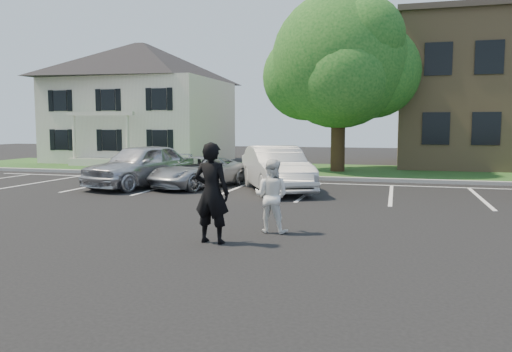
{
  "coord_description": "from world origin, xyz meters",
  "views": [
    {
      "loc": [
        2.93,
        -9.4,
        2.34
      ],
      "look_at": [
        0.0,
        1.0,
        1.25
      ],
      "focal_mm": 35.0,
      "sensor_mm": 36.0,
      "label": 1
    }
  ],
  "objects_px": {
    "car_white_sedan": "(276,169)",
    "tree": "(341,64)",
    "man_white_shirt": "(271,196)",
    "car_silver_minivan": "(199,172)",
    "man_black_suit": "(212,193)",
    "car_silver_west": "(141,165)",
    "house": "(142,103)"
  },
  "relations": [
    {
      "from": "car_white_sedan",
      "to": "tree",
      "type": "bearing_deg",
      "value": 52.84
    },
    {
      "from": "car_white_sedan",
      "to": "man_black_suit",
      "type": "bearing_deg",
      "value": -112.61
    },
    {
      "from": "car_silver_west",
      "to": "car_silver_minivan",
      "type": "distance_m",
      "value": 2.25
    },
    {
      "from": "tree",
      "to": "car_silver_west",
      "type": "bearing_deg",
      "value": -130.31
    },
    {
      "from": "man_white_shirt",
      "to": "car_silver_west",
      "type": "xyz_separation_m",
      "value": [
        -6.82,
        6.64,
        0.02
      ]
    },
    {
      "from": "man_black_suit",
      "to": "car_silver_west",
      "type": "height_order",
      "value": "man_black_suit"
    },
    {
      "from": "car_silver_west",
      "to": "car_silver_minivan",
      "type": "relative_size",
      "value": 1.15
    },
    {
      "from": "tree",
      "to": "car_white_sedan",
      "type": "relative_size",
      "value": 1.8
    },
    {
      "from": "man_black_suit",
      "to": "car_silver_west",
      "type": "distance_m",
      "value": 9.9
    },
    {
      "from": "man_black_suit",
      "to": "man_white_shirt",
      "type": "distance_m",
      "value": 1.59
    },
    {
      "from": "house",
      "to": "tree",
      "type": "xyz_separation_m",
      "value": [
        13.22,
        -4.29,
        1.52
      ]
    },
    {
      "from": "man_white_shirt",
      "to": "car_white_sedan",
      "type": "height_order",
      "value": "man_white_shirt"
    },
    {
      "from": "man_black_suit",
      "to": "car_white_sedan",
      "type": "relative_size",
      "value": 0.41
    },
    {
      "from": "house",
      "to": "car_white_sedan",
      "type": "relative_size",
      "value": 2.11
    },
    {
      "from": "car_white_sedan",
      "to": "man_white_shirt",
      "type": "bearing_deg",
      "value": -104.36
    },
    {
      "from": "man_white_shirt",
      "to": "car_white_sedan",
      "type": "xyz_separation_m",
      "value": [
        -1.51,
        6.78,
        -0.01
      ]
    },
    {
      "from": "man_white_shirt",
      "to": "car_silver_minivan",
      "type": "xyz_separation_m",
      "value": [
        -4.62,
        7.08,
        -0.23
      ]
    },
    {
      "from": "car_silver_west",
      "to": "tree",
      "type": "bearing_deg",
      "value": 64.48
    },
    {
      "from": "house",
      "to": "car_silver_west",
      "type": "distance_m",
      "value": 14.15
    },
    {
      "from": "car_white_sedan",
      "to": "car_silver_west",
      "type": "bearing_deg",
      "value": 154.61
    },
    {
      "from": "car_silver_minivan",
      "to": "car_white_sedan",
      "type": "xyz_separation_m",
      "value": [
        3.11,
        -0.29,
        0.22
      ]
    },
    {
      "from": "tree",
      "to": "car_silver_minivan",
      "type": "height_order",
      "value": "tree"
    },
    {
      "from": "house",
      "to": "car_white_sedan",
      "type": "bearing_deg",
      "value": -45.63
    },
    {
      "from": "man_black_suit",
      "to": "man_white_shirt",
      "type": "relative_size",
      "value": 1.25
    },
    {
      "from": "tree",
      "to": "car_silver_minivan",
      "type": "distance_m",
      "value": 9.96
    },
    {
      "from": "man_black_suit",
      "to": "car_silver_west",
      "type": "xyz_separation_m",
      "value": [
        -5.91,
        7.94,
        -0.18
      ]
    },
    {
      "from": "house",
      "to": "car_white_sedan",
      "type": "height_order",
      "value": "house"
    },
    {
      "from": "car_silver_west",
      "to": "car_white_sedan",
      "type": "bearing_deg",
      "value": 16.29
    },
    {
      "from": "house",
      "to": "car_silver_west",
      "type": "relative_size",
      "value": 2.12
    },
    {
      "from": "house",
      "to": "man_white_shirt",
      "type": "bearing_deg",
      "value": -54.76
    },
    {
      "from": "man_black_suit",
      "to": "car_white_sedan",
      "type": "height_order",
      "value": "man_black_suit"
    },
    {
      "from": "tree",
      "to": "man_white_shirt",
      "type": "bearing_deg",
      "value": -89.61
    }
  ]
}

